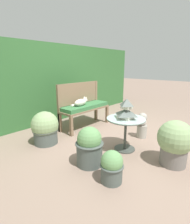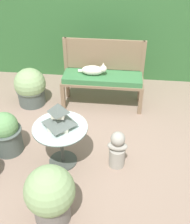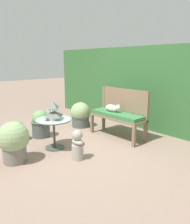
{
  "view_description": "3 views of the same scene",
  "coord_description": "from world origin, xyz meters",
  "views": [
    {
      "loc": [
        -2.78,
        -1.82,
        1.44
      ],
      "look_at": [
        -0.04,
        0.58,
        0.47
      ],
      "focal_mm": 28.0,
      "sensor_mm": 36.0,
      "label": 1
    },
    {
      "loc": [
        0.38,
        -2.84,
        2.67
      ],
      "look_at": [
        0.05,
        0.19,
        0.42
      ],
      "focal_mm": 45.0,
      "sensor_mm": 36.0,
      "label": 2
    },
    {
      "loc": [
        3.12,
        -2.44,
        1.64
      ],
      "look_at": [
        -0.05,
        0.47,
        0.63
      ],
      "focal_mm": 35.0,
      "sensor_mm": 36.0,
      "label": 3
    }
  ],
  "objects": [
    {
      "name": "ground",
      "position": [
        0.0,
        0.0,
        0.0
      ],
      "size": [
        30.0,
        30.0,
        0.0
      ],
      "primitive_type": "plane",
      "color": "gray"
    },
    {
      "name": "foliage_hedge_back",
      "position": [
        0.0,
        2.46,
        0.99
      ],
      "size": [
        6.4,
        1.09,
        1.98
      ],
      "primitive_type": "cube",
      "color": "#336633",
      "rests_on": "ground"
    },
    {
      "name": "garden_bench",
      "position": [
        0.08,
        1.0,
        0.46
      ],
      "size": [
        1.28,
        0.44,
        0.55
      ],
      "color": "#7F664C",
      "rests_on": "ground"
    },
    {
      "name": "bench_backrest",
      "position": [
        0.08,
        1.19,
        0.74
      ],
      "size": [
        1.28,
        0.06,
        1.05
      ],
      "color": "#7F664C",
      "rests_on": "ground"
    },
    {
      "name": "cat",
      "position": [
        -0.06,
        1.0,
        0.63
      ],
      "size": [
        0.45,
        0.17,
        0.2
      ],
      "rotation": [
        0.0,
        0.0,
        0.05
      ],
      "color": "silver",
      "rests_on": "garden_bench"
    },
    {
      "name": "patio_table",
      "position": [
        -0.3,
        -0.35,
        0.45
      ],
      "size": [
        0.66,
        0.66,
        0.57
      ],
      "color": "#424742",
      "rests_on": "ground"
    },
    {
      "name": "pagoda_birdhouse",
      "position": [
        -0.3,
        -0.35,
        0.72
      ],
      "size": [
        0.32,
        0.32,
        0.34
      ],
      "color": "silver",
      "rests_on": "patio_table"
    },
    {
      "name": "garden_bust",
      "position": [
        0.38,
        -0.33,
        0.25
      ],
      "size": [
        0.25,
        0.2,
        0.52
      ],
      "rotation": [
        0.0,
        0.0,
        -0.02
      ],
      "color": "#A39E93",
      "rests_on": "ground"
    },
    {
      "name": "potted_plant_hedge_corner",
      "position": [
        -1.08,
        0.91,
        0.3
      ],
      "size": [
        0.51,
        0.51,
        0.62
      ],
      "color": "#4C5651",
      "rests_on": "ground"
    },
    {
      "name": "potted_plant_bench_right",
      "position": [
        -1.07,
        -0.22,
        0.29
      ],
      "size": [
        0.42,
        0.42,
        0.59
      ],
      "color": "#4C5651",
      "rests_on": "ground"
    },
    {
      "name": "potted_plant_bench_left",
      "position": [
        -1.18,
        -0.7,
        0.21
      ],
      "size": [
        0.31,
        0.31,
        0.43
      ],
      "color": "#4C5651",
      "rests_on": "ground"
    },
    {
      "name": "potted_plant_table_near",
      "position": [
        -0.25,
        -1.15,
        0.36
      ],
      "size": [
        0.51,
        0.51,
        0.68
      ],
      "color": "slate",
      "rests_on": "ground"
    }
  ]
}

